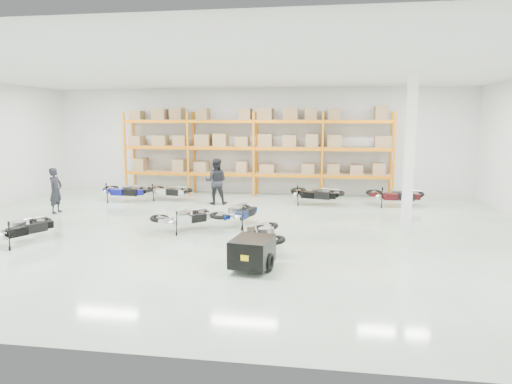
% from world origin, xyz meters
% --- Properties ---
extents(room, '(18.00, 18.00, 18.00)m').
position_xyz_m(room, '(0.00, 0.00, 2.25)').
color(room, silver).
rests_on(room, ground).
extents(pallet_rack, '(11.28, 0.98, 3.62)m').
position_xyz_m(pallet_rack, '(-0.00, 6.45, 2.26)').
color(pallet_rack, orange).
rests_on(pallet_rack, ground).
extents(structural_column, '(0.25, 0.25, 4.50)m').
position_xyz_m(structural_column, '(5.20, 0.50, 2.25)').
color(structural_column, white).
rests_on(structural_column, ground).
extents(moto_blue_centre, '(1.34, 1.84, 1.07)m').
position_xyz_m(moto_blue_centre, '(0.31, 0.76, 0.51)').
color(moto_blue_centre, '#081951').
rests_on(moto_blue_centre, ground).
extents(moto_silver_left, '(1.72, 1.69, 1.05)m').
position_xyz_m(moto_silver_left, '(-1.10, -0.07, 0.49)').
color(moto_silver_left, '#B5B7BC').
rests_on(moto_silver_left, ground).
extents(moto_black_far_left, '(1.54, 1.91, 1.11)m').
position_xyz_m(moto_black_far_left, '(-4.93, -2.06, 0.52)').
color(moto_black_far_left, black).
rests_on(moto_black_far_left, ground).
extents(moto_touring_right, '(1.17, 1.80, 1.07)m').
position_xyz_m(moto_touring_right, '(1.41, -1.66, 0.51)').
color(moto_touring_right, black).
rests_on(moto_touring_right, ground).
extents(trailer, '(0.93, 1.71, 0.70)m').
position_xyz_m(trailer, '(1.41, -3.25, 0.41)').
color(trailer, black).
rests_on(trailer, ground).
extents(moto_back_a, '(1.87, 1.04, 1.16)m').
position_xyz_m(moto_back_a, '(-4.82, 4.16, 0.55)').
color(moto_back_a, navy).
rests_on(moto_back_a, ground).
extents(moto_back_b, '(1.73, 1.13, 1.03)m').
position_xyz_m(moto_back_b, '(-3.22, 4.68, 0.49)').
color(moto_back_b, silver).
rests_on(moto_back_b, ground).
extents(moto_back_c, '(2.00, 1.40, 1.18)m').
position_xyz_m(moto_back_c, '(2.57, 4.55, 0.56)').
color(moto_back_c, black).
rests_on(moto_back_c, ground).
extents(moto_back_d, '(1.85, 1.00, 1.17)m').
position_xyz_m(moto_back_d, '(5.51, 4.66, 0.55)').
color(moto_back_d, '#3A0B10').
rests_on(moto_back_d, ground).
extents(person_left, '(0.40, 0.59, 1.57)m').
position_xyz_m(person_left, '(-6.23, 1.73, 0.78)').
color(person_left, black).
rests_on(person_left, ground).
extents(person_back, '(0.93, 0.76, 1.75)m').
position_xyz_m(person_back, '(-1.16, 4.16, 0.87)').
color(person_back, black).
rests_on(person_back, ground).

